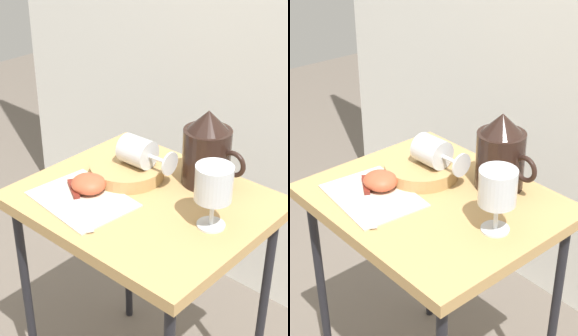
% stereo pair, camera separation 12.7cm
% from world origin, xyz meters
% --- Properties ---
extents(table, '(0.58, 0.48, 0.68)m').
position_xyz_m(table, '(0.00, 0.00, 0.61)').
color(table, tan).
rests_on(table, ground_plane).
extents(linen_napkin, '(0.25, 0.20, 0.00)m').
position_xyz_m(linen_napkin, '(-0.10, -0.11, 0.68)').
color(linen_napkin, beige).
rests_on(linen_napkin, table).
extents(basket_tray, '(0.19, 0.19, 0.03)m').
position_xyz_m(basket_tray, '(-0.10, 0.05, 0.69)').
color(basket_tray, tan).
rests_on(basket_tray, table).
extents(pitcher, '(0.17, 0.12, 0.19)m').
position_xyz_m(pitcher, '(0.07, 0.16, 0.75)').
color(pitcher, black).
rests_on(pitcher, table).
extents(wine_glass_upright, '(0.08, 0.08, 0.15)m').
position_xyz_m(wine_glass_upright, '(0.19, 0.01, 0.78)').
color(wine_glass_upright, silver).
rests_on(wine_glass_upright, table).
extents(wine_glass_tipped_near, '(0.15, 0.08, 0.07)m').
position_xyz_m(wine_glass_tipped_near, '(-0.07, 0.06, 0.75)').
color(wine_glass_tipped_near, silver).
rests_on(wine_glass_tipped_near, basket_tray).
extents(apple_half_left, '(0.08, 0.08, 0.04)m').
position_xyz_m(apple_half_left, '(-0.11, -0.07, 0.70)').
color(apple_half_left, '#C15133').
rests_on(apple_half_left, linen_napkin).
extents(apple_half_right, '(0.08, 0.08, 0.04)m').
position_xyz_m(apple_half_right, '(-0.12, -0.08, 0.70)').
color(apple_half_right, '#C15133').
rests_on(apple_half_right, linen_napkin).
extents(knife, '(0.20, 0.12, 0.01)m').
position_xyz_m(knife, '(-0.11, -0.12, 0.68)').
color(knife, silver).
rests_on(knife, linen_napkin).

